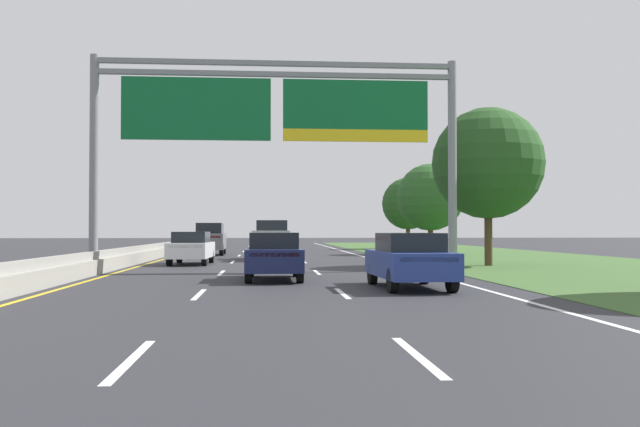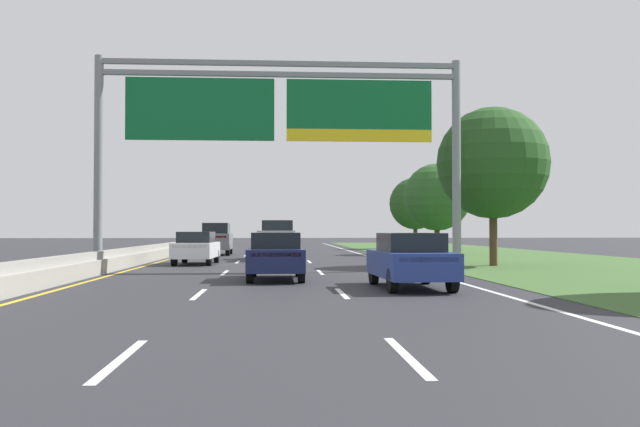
% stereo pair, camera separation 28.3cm
% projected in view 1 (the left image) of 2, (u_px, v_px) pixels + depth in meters
% --- Properties ---
extents(ground_plane, '(220.00, 220.00, 0.00)m').
position_uv_depth(ground_plane, '(269.00, 264.00, 33.40)').
color(ground_plane, '#2B2B30').
extents(lane_striping, '(11.96, 106.00, 0.01)m').
position_uv_depth(lane_striping, '(269.00, 265.00, 32.94)').
color(lane_striping, white).
rests_on(lane_striping, ground).
extents(grass_verge_right, '(14.00, 110.00, 0.02)m').
position_uv_depth(grass_verge_right, '(550.00, 263.00, 34.49)').
color(grass_verge_right, '#3D602D').
rests_on(grass_verge_right, ground).
extents(median_barrier_concrete, '(0.60, 110.00, 0.85)m').
position_uv_depth(median_barrier_concrete, '(129.00, 257.00, 32.89)').
color(median_barrier_concrete, '#99968E').
rests_on(median_barrier_concrete, ground).
extents(overhead_sign_gantry, '(15.06, 0.42, 8.74)m').
position_uv_depth(overhead_sign_gantry, '(277.00, 119.00, 28.44)').
color(overhead_sign_gantry, gray).
rests_on(overhead_sign_gantry, ground).
extents(pickup_truck_silver, '(2.15, 5.45, 2.20)m').
position_uv_depth(pickup_truck_silver, '(272.00, 240.00, 38.70)').
color(pickup_truck_silver, '#B2B5BA').
rests_on(pickup_truck_silver, ground).
extents(car_navy_centre_lane_sedan, '(1.83, 4.40, 1.57)m').
position_uv_depth(car_navy_centre_lane_sedan, '(274.00, 255.00, 23.07)').
color(car_navy_centre_lane_sedan, '#161E47').
rests_on(car_navy_centre_lane_sedan, ground).
extents(car_grey_left_lane_suv, '(1.96, 4.72, 2.11)m').
position_uv_depth(car_grey_left_lane_suv, '(210.00, 238.00, 45.97)').
color(car_grey_left_lane_suv, slate).
rests_on(car_grey_left_lane_suv, ground).
extents(car_blue_right_lane_sedan, '(1.93, 4.44, 1.57)m').
position_uv_depth(car_blue_right_lane_sedan, '(409.00, 259.00, 19.75)').
color(car_blue_right_lane_sedan, navy).
rests_on(car_blue_right_lane_sedan, ground).
extents(car_white_left_lane_sedan, '(1.95, 4.45, 1.57)m').
position_uv_depth(car_white_left_lane_sedan, '(191.00, 247.00, 33.42)').
color(car_white_left_lane_sedan, silver).
rests_on(car_white_left_lane_sedan, ground).
extents(roadside_tree_mid, '(5.14, 5.14, 7.31)m').
position_uv_depth(roadside_tree_mid, '(488.00, 163.00, 32.03)').
color(roadside_tree_mid, '#4C3823').
rests_on(roadside_tree_mid, ground).
extents(roadside_tree_far, '(4.57, 4.57, 6.18)m').
position_uv_depth(roadside_tree_far, '(430.00, 197.00, 47.27)').
color(roadside_tree_far, '#4C3823').
rests_on(roadside_tree_far, ground).
extents(roadside_tree_distant, '(4.50, 4.50, 6.20)m').
position_uv_depth(roadside_tree_distant, '(408.00, 204.00, 60.24)').
color(roadside_tree_distant, '#4C3823').
rests_on(roadside_tree_distant, ground).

